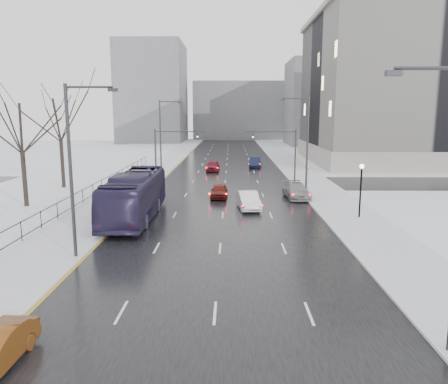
{
  "coord_description": "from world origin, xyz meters",
  "views": [
    {
      "loc": [
        0.65,
        -4.31,
        8.42
      ],
      "look_at": [
        0.15,
        28.21,
        2.5
      ],
      "focal_mm": 35.0,
      "sensor_mm": 36.0,
      "label": 1
    }
  ],
  "objects_px": {
    "streetlight_l_near": "(74,163)",
    "no_uturn_sign": "(307,169)",
    "streetlight_l_far": "(162,135)",
    "mast_signal_left": "(164,149)",
    "tree_park_e": "(64,188)",
    "sedan_center_far": "(213,166)",
    "bus": "(135,196)",
    "sedan_right_far": "(296,191)",
    "sedan_right_distant": "(255,162)",
    "lamppost_r_mid": "(361,183)",
    "sedan_right_near": "(248,200)",
    "streetlight_r_mid": "(305,141)",
    "mast_signal_right": "(286,149)",
    "sedan_center_near": "(219,191)",
    "tree_park_d": "(27,207)"
  },
  "relations": [
    {
      "from": "sedan_center_far",
      "to": "sedan_right_near",
      "type": "bearing_deg",
      "value": -79.7
    },
    {
      "from": "bus",
      "to": "mast_signal_right",
      "type": "bearing_deg",
      "value": 50.76
    },
    {
      "from": "mast_signal_right",
      "to": "sedan_center_near",
      "type": "bearing_deg",
      "value": -129.56
    },
    {
      "from": "tree_park_e",
      "to": "lamppost_r_mid",
      "type": "distance_m",
      "value": 32.52
    },
    {
      "from": "tree_park_d",
      "to": "sedan_right_far",
      "type": "xyz_separation_m",
      "value": [
        25.0,
        4.43,
        0.79
      ]
    },
    {
      "from": "mast_signal_left",
      "to": "sedan_right_far",
      "type": "bearing_deg",
      "value": -33.38
    },
    {
      "from": "streetlight_l_near",
      "to": "mast_signal_right",
      "type": "bearing_deg",
      "value": 61.04
    },
    {
      "from": "streetlight_r_mid",
      "to": "mast_signal_right",
      "type": "height_order",
      "value": "streetlight_r_mid"
    },
    {
      "from": "sedan_right_near",
      "to": "sedan_right_far",
      "type": "height_order",
      "value": "sedan_right_near"
    },
    {
      "from": "sedan_right_near",
      "to": "sedan_right_far",
      "type": "relative_size",
      "value": 0.91
    },
    {
      "from": "tree_park_e",
      "to": "sedan_center_far",
      "type": "distance_m",
      "value": 22.02
    },
    {
      "from": "streetlight_r_mid",
      "to": "mast_signal_left",
      "type": "bearing_deg",
      "value": 152.69
    },
    {
      "from": "streetlight_l_near",
      "to": "no_uturn_sign",
      "type": "height_order",
      "value": "streetlight_l_near"
    },
    {
      "from": "tree_park_e",
      "to": "sedan_right_distant",
      "type": "distance_m",
      "value": 29.86
    },
    {
      "from": "lamppost_r_mid",
      "to": "streetlight_l_near",
      "type": "bearing_deg",
      "value": -152.45
    },
    {
      "from": "tree_park_d",
      "to": "sedan_right_distant",
      "type": "bearing_deg",
      "value": 52.81
    },
    {
      "from": "bus",
      "to": "sedan_right_far",
      "type": "xyz_separation_m",
      "value": [
        14.2,
        8.59,
        -1.1
      ]
    },
    {
      "from": "tree_park_e",
      "to": "mast_signal_left",
      "type": "bearing_deg",
      "value": 20.19
    },
    {
      "from": "mast_signal_left",
      "to": "sedan_right_distant",
      "type": "height_order",
      "value": "mast_signal_left"
    },
    {
      "from": "tree_park_d",
      "to": "sedan_center_far",
      "type": "xyz_separation_m",
      "value": [
        15.86,
        24.83,
        0.82
      ]
    },
    {
      "from": "streetlight_l_far",
      "to": "sedan_center_near",
      "type": "relative_size",
      "value": 2.48
    },
    {
      "from": "no_uturn_sign",
      "to": "bus",
      "type": "distance_m",
      "value": 21.52
    },
    {
      "from": "tree_park_e",
      "to": "sedan_center_far",
      "type": "height_order",
      "value": "tree_park_e"
    },
    {
      "from": "sedan_center_near",
      "to": "mast_signal_right",
      "type": "bearing_deg",
      "value": 52.41
    },
    {
      "from": "streetlight_l_far",
      "to": "mast_signal_left",
      "type": "relative_size",
      "value": 1.54
    },
    {
      "from": "tree_park_e",
      "to": "sedan_center_near",
      "type": "height_order",
      "value": "tree_park_e"
    },
    {
      "from": "streetlight_l_near",
      "to": "sedan_right_distant",
      "type": "height_order",
      "value": "streetlight_l_near"
    },
    {
      "from": "sedan_right_far",
      "to": "sedan_right_distant",
      "type": "distance_m",
      "value": 25.1
    },
    {
      "from": "streetlight_r_mid",
      "to": "streetlight_l_far",
      "type": "relative_size",
      "value": 1.0
    },
    {
      "from": "lamppost_r_mid",
      "to": "sedan_right_distant",
      "type": "relative_size",
      "value": 0.91
    },
    {
      "from": "no_uturn_sign",
      "to": "sedan_right_distant",
      "type": "distance_m",
      "value": 20.0
    },
    {
      "from": "streetlight_l_far",
      "to": "sedan_right_distant",
      "type": "xyz_separation_m",
      "value": [
        12.67,
        11.39,
        -4.81
      ]
    },
    {
      "from": "streetlight_l_near",
      "to": "bus",
      "type": "xyz_separation_m",
      "value": [
        1.17,
        9.84,
        -3.73
      ]
    },
    {
      "from": "bus",
      "to": "sedan_right_near",
      "type": "bearing_deg",
      "value": 20.39
    },
    {
      "from": "sedan_center_near",
      "to": "tree_park_d",
      "type": "bearing_deg",
      "value": -163.38
    },
    {
      "from": "tree_park_e",
      "to": "sedan_center_near",
      "type": "distance_m",
      "value": 18.54
    },
    {
      "from": "no_uturn_sign",
      "to": "sedan_right_distant",
      "type": "xyz_separation_m",
      "value": [
        -4.7,
        19.39,
        -1.49
      ]
    },
    {
      "from": "sedan_center_near",
      "to": "streetlight_l_far",
      "type": "bearing_deg",
      "value": 121.6
    },
    {
      "from": "streetlight_l_near",
      "to": "sedan_right_near",
      "type": "height_order",
      "value": "streetlight_l_near"
    },
    {
      "from": "no_uturn_sign",
      "to": "sedan_center_far",
      "type": "bearing_deg",
      "value": 126.91
    },
    {
      "from": "streetlight_l_near",
      "to": "sedan_right_near",
      "type": "relative_size",
      "value": 2.12
    },
    {
      "from": "sedan_right_near",
      "to": "no_uturn_sign",
      "type": "bearing_deg",
      "value": 49.78
    },
    {
      "from": "sedan_center_near",
      "to": "sedan_right_near",
      "type": "relative_size",
      "value": 0.85
    },
    {
      "from": "streetlight_l_near",
      "to": "streetlight_l_far",
      "type": "relative_size",
      "value": 1.0
    },
    {
      "from": "mast_signal_right",
      "to": "sedan_right_far",
      "type": "distance_m",
      "value": 10.13
    },
    {
      "from": "mast_signal_right",
      "to": "tree_park_e",
      "type": "bearing_deg",
      "value": -171.1
    },
    {
      "from": "streetlight_l_far",
      "to": "sedan_right_far",
      "type": "height_order",
      "value": "streetlight_l_far"
    },
    {
      "from": "streetlight_l_near",
      "to": "sedan_right_far",
      "type": "relative_size",
      "value": 1.93
    },
    {
      "from": "bus",
      "to": "sedan_right_distant",
      "type": "distance_m",
      "value": 35.48
    },
    {
      "from": "sedan_right_near",
      "to": "sedan_center_far",
      "type": "distance_m",
      "value": 25.73
    }
  ]
}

